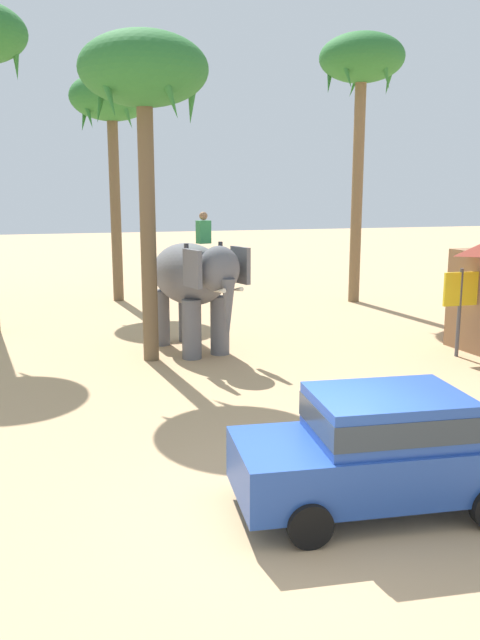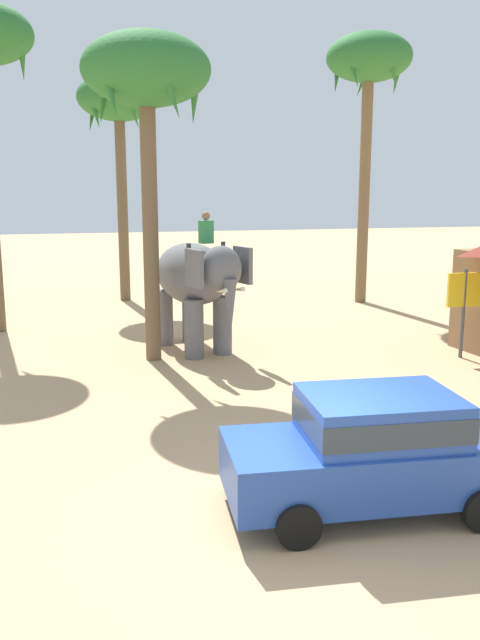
# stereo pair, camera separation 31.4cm
# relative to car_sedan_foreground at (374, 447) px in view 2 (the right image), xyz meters

# --- Properties ---
(ground_plane) EXTENTS (120.00, 120.00, 0.00)m
(ground_plane) POSITION_rel_car_sedan_foreground_xyz_m (-1.00, -0.03, -0.93)
(ground_plane) COLOR tan
(car_sedan_foreground) EXTENTS (4.23, 2.14, 1.70)m
(car_sedan_foreground) POSITION_rel_car_sedan_foreground_xyz_m (0.00, 0.00, 0.00)
(car_sedan_foreground) COLOR #23479E
(car_sedan_foreground) RESTS_ON ground
(elephant_with_mahout) EXTENTS (2.53, 4.02, 3.88)m
(elephant_with_mahout) POSITION_rel_car_sedan_foreground_xyz_m (-0.65, 9.77, 1.06)
(elephant_with_mahout) COLOR slate
(elephant_with_mahout) RESTS_ON ground
(palm_tree_behind_elephant) EXTENTS (3.20, 3.20, 8.80)m
(palm_tree_behind_elephant) POSITION_rel_car_sedan_foreground_xyz_m (-1.84, 18.86, 6.69)
(palm_tree_behind_elephant) COLOR brown
(palm_tree_behind_elephant) RESTS_ON ground
(palm_tree_left_of_road) EXTENTS (3.20, 3.20, 8.25)m
(palm_tree_left_of_road) POSITION_rel_car_sedan_foreground_xyz_m (-1.94, 9.14, 6.18)
(palm_tree_left_of_road) COLOR brown
(palm_tree_left_of_road) RESTS_ON ground
(palm_tree_leaning_seaward) EXTENTS (3.20, 3.20, 10.17)m
(palm_tree_leaning_seaward) POSITION_rel_car_sedan_foreground_xyz_m (7.22, 16.04, 7.94)
(palm_tree_leaning_seaward) COLOR brown
(palm_tree_leaning_seaward) RESTS_ON ground
(signboard_yellow) EXTENTS (1.00, 0.10, 2.40)m
(signboard_yellow) POSITION_rel_car_sedan_foreground_xyz_m (6.09, 7.24, 0.76)
(signboard_yellow) COLOR #4C4C51
(signboard_yellow) RESTS_ON ground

